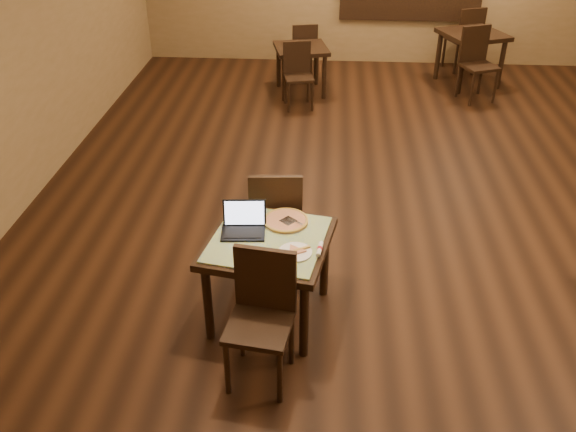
# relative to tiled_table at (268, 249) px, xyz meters

# --- Properties ---
(ground) EXTENTS (10.00, 10.00, 0.00)m
(ground) POSITION_rel_tiled_table_xyz_m (1.24, 1.78, -0.66)
(ground) COLOR black
(ground) RESTS_ON ground
(wall_left) EXTENTS (0.02, 10.00, 3.00)m
(wall_left) POSITION_rel_tiled_table_xyz_m (-2.76, 1.78, 0.84)
(wall_left) COLOR olive
(wall_left) RESTS_ON ground
(tiled_table) EXTENTS (1.07, 1.07, 0.76)m
(tiled_table) POSITION_rel_tiled_table_xyz_m (0.00, 0.00, 0.00)
(tiled_table) COLOR black
(tiled_table) RESTS_ON ground
(chair_main_near) EXTENTS (0.50, 0.50, 1.02)m
(chair_main_near) POSITION_rel_tiled_table_xyz_m (0.01, -0.61, -0.08)
(chair_main_near) COLOR black
(chair_main_near) RESTS_ON ground
(chair_main_far) EXTENTS (0.48, 0.48, 1.04)m
(chair_main_far) POSITION_rel_tiled_table_xyz_m (0.01, 0.61, -0.07)
(chair_main_far) COLOR black
(chair_main_far) RESTS_ON ground
(laptop) EXTENTS (0.36, 0.29, 0.23)m
(laptop) POSITION_rel_tiled_table_xyz_m (-0.20, 0.10, 0.16)
(laptop) COLOR black
(laptop) RESTS_ON tiled_table
(plate) EXTENTS (0.25, 0.25, 0.01)m
(plate) POSITION_rel_tiled_table_xyz_m (0.22, -0.18, 0.11)
(plate) COLOR white
(plate) RESTS_ON tiled_table
(pizza_slice) EXTENTS (0.23, 0.23, 0.02)m
(pizza_slice) POSITION_rel_tiled_table_xyz_m (0.22, -0.18, 0.13)
(pizza_slice) COLOR beige
(pizza_slice) RESTS_ON plate
(pizza_pan) EXTENTS (0.37, 0.37, 0.01)m
(pizza_pan) POSITION_rel_tiled_table_xyz_m (0.12, 0.24, 0.11)
(pizza_pan) COLOR silver
(pizza_pan) RESTS_ON tiled_table
(pizza_whole) EXTENTS (0.36, 0.36, 0.03)m
(pizza_whole) POSITION_rel_tiled_table_xyz_m (0.12, 0.24, 0.12)
(pizza_whole) COLOR beige
(pizza_whole) RESTS_ON pizza_pan
(spatula) EXTENTS (0.26, 0.25, 0.01)m
(spatula) POSITION_rel_tiled_table_xyz_m (0.14, 0.22, 0.13)
(spatula) COLOR silver
(spatula) RESTS_ON pizza_whole
(napkin_roll) EXTENTS (0.06, 0.17, 0.04)m
(napkin_roll) POSITION_rel_tiled_table_xyz_m (0.40, -0.14, 0.12)
(napkin_roll) COLOR white
(napkin_roll) RESTS_ON tiled_table
(other_table_a) EXTENTS (1.13, 1.13, 0.82)m
(other_table_a) POSITION_rel_tiled_table_xyz_m (2.63, 5.76, 0.02)
(other_table_a) COLOR black
(other_table_a) RESTS_ON ground
(other_table_a_chair_near) EXTENTS (0.59, 0.59, 1.06)m
(other_table_a_chair_near) POSITION_rel_tiled_table_xyz_m (2.59, 5.13, -0.06)
(other_table_a_chair_near) COLOR black
(other_table_a_chair_near) RESTS_ON ground
(other_table_a_chair_far) EXTENTS (0.59, 0.59, 1.06)m
(other_table_a_chair_far) POSITION_rel_tiled_table_xyz_m (2.66, 6.38, -0.06)
(other_table_a_chair_far) COLOR black
(other_table_a_chair_far) RESTS_ON ground
(other_table_b) EXTENTS (0.90, 0.90, 0.71)m
(other_table_b) POSITION_rel_tiled_table_xyz_m (-0.00, 5.19, -0.07)
(other_table_b) COLOR black
(other_table_b) RESTS_ON ground
(other_table_b_chair_near) EXTENTS (0.47, 0.47, 0.92)m
(other_table_b_chair_near) POSITION_rel_tiled_table_xyz_m (-0.02, 4.65, -0.14)
(other_table_b_chair_near) COLOR black
(other_table_b_chair_near) RESTS_ON ground
(other_table_b_chair_far) EXTENTS (0.47, 0.47, 0.92)m
(other_table_b_chair_far) POSITION_rel_tiled_table_xyz_m (0.01, 5.73, -0.14)
(other_table_b_chair_far) COLOR black
(other_table_b_chair_far) RESTS_ON ground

